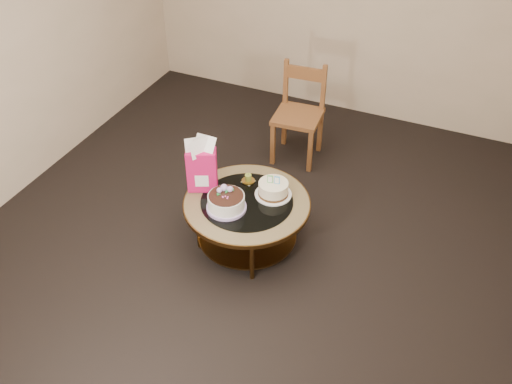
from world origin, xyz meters
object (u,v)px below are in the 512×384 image
at_px(dining_chair, 299,113).
at_px(coffee_table, 247,209).
at_px(decorated_cake, 226,202).
at_px(gift_bag, 202,165).
at_px(cream_cake, 273,189).

bearing_deg(dining_chair, coffee_table, -91.07).
xyz_separation_m(decorated_cake, dining_chair, (0.02, 1.55, -0.03)).
distance_m(coffee_table, gift_bag, 0.51).
height_order(decorated_cake, gift_bag, gift_bag).
height_order(gift_bag, dining_chair, dining_chair).
height_order(decorated_cake, cream_cake, cream_cake).
distance_m(cream_cake, dining_chair, 1.26).
distance_m(coffee_table, decorated_cake, 0.23).
height_order(cream_cake, dining_chair, dining_chair).
bearing_deg(coffee_table, cream_cake, 44.16).
relative_size(cream_cake, dining_chair, 0.31).
xyz_separation_m(cream_cake, dining_chair, (-0.24, 1.24, -0.03)).
bearing_deg(decorated_cake, dining_chair, 89.12).
relative_size(coffee_table, gift_bag, 2.15).
xyz_separation_m(coffee_table, decorated_cake, (-0.11, -0.15, 0.14)).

